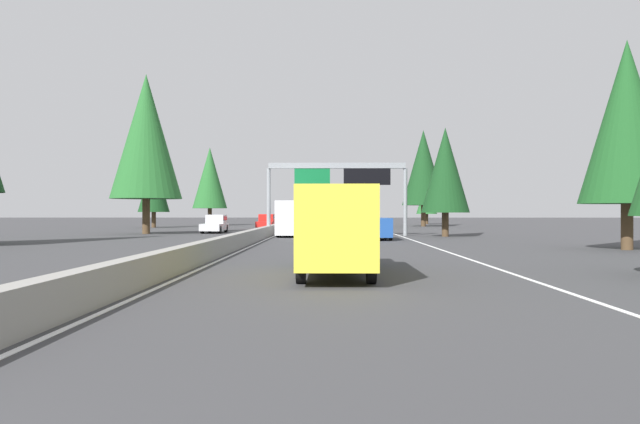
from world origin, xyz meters
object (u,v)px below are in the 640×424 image
object	(u,v)px
sedan_mid_center	(351,221)
oncoming_far	(266,222)
conifer_left_mid	(154,185)
conifer_right_near	(627,122)
conifer_left_far	(210,178)
minivan_near_center	(377,227)
sedan_distant_a	(346,219)
box_truck_mid_left	(335,228)
oncoming_near	(215,224)
conifer_right_distant	(427,196)
sedan_far_center	(310,220)
pickup_mid_right	(329,218)
conifer_right_mid	(445,170)
sign_gantry_overhead	(339,178)
conifer_left_near	(146,137)
bus_near_right	(294,217)
conifer_right_far	(423,168)

from	to	relation	value
sedan_mid_center	oncoming_far	world-z (taller)	oncoming_far
sedan_mid_center	conifer_left_mid	xyz separation A→B (m)	(-18.41, 27.84, 5.23)
conifer_right_near	conifer_left_far	bearing A→B (deg)	30.72
minivan_near_center	sedan_distant_a	world-z (taller)	minivan_near_center
box_truck_mid_left	oncoming_near	distance (m)	42.39
box_truck_mid_left	sedan_distant_a	size ratio (longest dim) A/B	1.93
minivan_near_center	conifer_right_distant	world-z (taller)	conifer_right_distant
conifer_right_distant	conifer_left_far	world-z (taller)	conifer_left_far
sedan_far_center	pickup_mid_right	bearing A→B (deg)	-20.39
oncoming_far	sedan_far_center	bearing A→B (deg)	172.21
sedan_mid_center	conifer_left_far	distance (m)	24.34
sedan_mid_center	conifer_right_mid	world-z (taller)	conifer_right_mid
minivan_near_center	conifer_right_distant	bearing A→B (deg)	-12.95
oncoming_near	sign_gantry_overhead	bearing A→B (deg)	58.82
sedan_far_center	oncoming_far	size ratio (longest dim) A/B	0.79
sedan_distant_a	conifer_left_near	size ratio (longest dim) A/B	0.28
conifer_left_mid	sign_gantry_overhead	bearing A→B (deg)	-138.11
minivan_near_center	oncoming_far	distance (m)	31.62
conifer_left_far	box_truck_mid_left	bearing A→B (deg)	-165.47
minivan_near_center	pickup_mid_right	xyz separation A→B (m)	(71.83, 3.73, -0.04)
sign_gantry_overhead	box_truck_mid_left	size ratio (longest dim) A/B	1.49
sedan_far_center	conifer_left_mid	world-z (taller)	conifer_left_mid
pickup_mid_right	conifer_left_mid	xyz separation A→B (m)	(-36.69, 24.09, 5.00)
conifer_right_distant	conifer_left_far	size ratio (longest dim) A/B	0.66
box_truck_mid_left	conifer_left_far	bearing A→B (deg)	14.53
box_truck_mid_left	sedan_mid_center	size ratio (longest dim) A/B	1.93
pickup_mid_right	sedan_far_center	world-z (taller)	pickup_mid_right
oncoming_near	conifer_left_near	xyz separation A→B (m)	(-3.12, 6.19, 8.64)
conifer_right_distant	sedan_distant_a	bearing A→B (deg)	27.57
bus_near_right	sedan_mid_center	size ratio (longest dim) A/B	2.61
box_truck_mid_left	conifer_right_near	size ratio (longest dim) A/B	0.71
conifer_left_mid	conifer_right_far	bearing A→B (deg)	-79.39
sedan_far_center	sign_gantry_overhead	bearing A→B (deg)	-175.50
box_truck_mid_left	conifer_right_distant	world-z (taller)	conifer_right_distant
pickup_mid_right	conifer_right_far	bearing A→B (deg)	-154.58
minivan_near_center	conifer_right_mid	world-z (taller)	conifer_right_mid
conifer_right_distant	conifer_left_near	world-z (taller)	conifer_left_near
box_truck_mid_left	bus_near_right	size ratio (longest dim) A/B	0.74
sign_gantry_overhead	conifer_left_near	xyz separation A→B (m)	(4.53, 18.83, 4.32)
sedan_mid_center	conifer_right_near	distance (m)	67.39
sign_gantry_overhead	minivan_near_center	distance (m)	8.94
conifer_right_near	conifer_left_mid	size ratio (longest dim) A/B	1.23
bus_near_right	sign_gantry_overhead	bearing A→B (deg)	-105.10
conifer_left_near	conifer_left_mid	distance (m)	24.37
sign_gantry_overhead	conifer_left_far	xyz separation A→B (m)	(40.94, 19.86, 2.33)
pickup_mid_right	oncoming_near	size ratio (longest dim) A/B	1.00
bus_near_right	oncoming_far	xyz separation A→B (m)	(20.94, 4.76, -0.80)
minivan_near_center	conifer_left_far	xyz separation A→B (m)	(48.25, 22.71, 6.61)
sedan_distant_a	conifer_right_distant	bearing A→B (deg)	-152.43
bus_near_right	conifer_left_near	world-z (taller)	conifer_left_near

